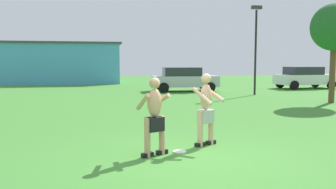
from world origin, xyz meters
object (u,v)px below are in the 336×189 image
at_px(player_in_gray, 206,108).
at_px(lamp_post, 256,40).
at_px(car_white_mid_lot, 305,77).
at_px(player_near, 154,115).
at_px(frisbee, 180,152).
at_px(car_silver_near_post, 184,79).
at_px(tree_right_field, 334,28).

distance_m(player_in_gray, lamp_post, 13.43).
bearing_deg(player_in_gray, car_white_mid_lot, 51.01).
height_order(player_near, frisbee, player_near).
relative_size(car_silver_near_post, tree_right_field, 0.94).
xyz_separation_m(frisbee, tree_right_field, (9.26, 7.52, 3.54)).
bearing_deg(lamp_post, frisbee, -121.77).
bearing_deg(car_silver_near_post, player_in_gray, -102.06).
distance_m(player_near, lamp_post, 14.67).
bearing_deg(car_silver_near_post, lamp_post, -42.93).
xyz_separation_m(player_in_gray, car_white_mid_lot, (12.36, 15.27, -0.07)).
bearing_deg(lamp_post, player_near, -123.40).
relative_size(player_in_gray, car_silver_near_post, 0.39).
relative_size(lamp_post, tree_right_field, 1.10).
relative_size(player_near, car_silver_near_post, 0.37).
relative_size(frisbee, lamp_post, 0.06).
relative_size(car_silver_near_post, lamp_post, 0.85).
xyz_separation_m(player_near, car_silver_near_post, (4.47, 15.34, -0.04)).
distance_m(player_near, frisbee, 1.04).
xyz_separation_m(player_near, tree_right_field, (9.84, 7.68, 2.68)).
height_order(player_in_gray, tree_right_field, tree_right_field).
distance_m(player_in_gray, car_silver_near_post, 15.03).
bearing_deg(lamp_post, car_silver_near_post, 137.07).
xyz_separation_m(car_silver_near_post, lamp_post, (3.50, -3.25, 2.40)).
relative_size(player_in_gray, car_white_mid_lot, 0.39).
distance_m(player_near, car_white_mid_lot, 21.00).
relative_size(car_white_mid_lot, tree_right_field, 0.93).
bearing_deg(car_silver_near_post, frisbee, -104.38).
relative_size(player_near, car_white_mid_lot, 0.38).
xyz_separation_m(player_in_gray, car_silver_near_post, (3.14, 14.69, -0.07)).
distance_m(car_silver_near_post, lamp_post, 5.34).
bearing_deg(tree_right_field, player_in_gray, -140.43).
height_order(player_near, car_white_mid_lot, player_near).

